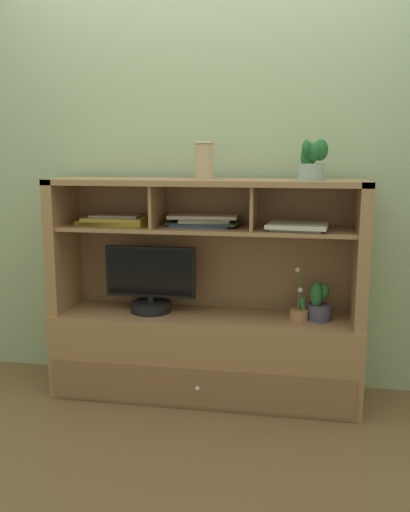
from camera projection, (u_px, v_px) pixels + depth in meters
The scene contains 11 objects.
floor_plane at pixel (205, 394), 3.04m from camera, with size 6.00×6.00×0.02m, color brown.
back_wall at pixel (212, 139), 3.00m from camera, with size 6.00×0.02×2.80m, color #9BAE86.
media_console at pixel (205, 329), 2.97m from camera, with size 1.66×0.45×1.19m.
tv_monitor at pixel (151, 285), 2.97m from camera, with size 0.50×0.22×0.37m.
potted_orchid at pixel (299, 312), 2.85m from camera, with size 0.11×0.11×0.28m.
potted_fern at pixel (319, 305), 2.84m from camera, with size 0.14×0.14×0.21m.
magazine_stack_left at pixel (116, 219), 2.99m from camera, with size 0.42×0.25×0.05m.
magazine_stack_centre at pixel (297, 226), 2.74m from camera, with size 0.33×0.28×0.03m.
magazine_stack_right at pixel (203, 221), 2.91m from camera, with size 0.40×0.25×0.06m.
potted_succulent at pixel (312, 161), 2.70m from camera, with size 0.15×0.14×0.20m.
ceramic_vase at pixel (204, 160), 2.77m from camera, with size 0.10×0.10×0.19m.
Camera 1 is at (0.49, -2.79, 1.32)m, focal length 37.92 mm.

